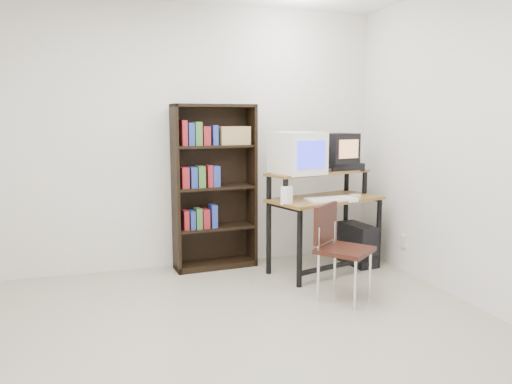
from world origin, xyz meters
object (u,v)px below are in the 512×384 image
object	(u,v)px
crt_monitor	(297,153)
crt_tv	(338,148)
school_chair	(338,242)
computer_desk	(324,203)
bookshelf	(214,184)
pc_tower	(357,244)

from	to	relation	value
crt_monitor	crt_tv	world-z (taller)	crt_monitor
school_chair	computer_desk	bearing A→B (deg)	34.32
computer_desk	crt_monitor	world-z (taller)	crt_monitor
computer_desk	bookshelf	bearing A→B (deg)	138.97
computer_desk	crt_tv	world-z (taller)	crt_tv
bookshelf	pc_tower	bearing A→B (deg)	-18.34
computer_desk	pc_tower	distance (m)	0.64
crt_monitor	bookshelf	world-z (taller)	bookshelf
computer_desk	school_chair	xyz separation A→B (m)	(-0.22, -0.74, -0.19)
pc_tower	school_chair	world-z (taller)	school_chair
pc_tower	bookshelf	size ratio (longest dim) A/B	0.28
computer_desk	pc_tower	bearing A→B (deg)	-4.89
computer_desk	school_chair	distance (m)	0.80
crt_tv	bookshelf	size ratio (longest dim) A/B	0.23
crt_monitor	school_chair	distance (m)	1.04
pc_tower	school_chair	bearing A→B (deg)	-134.90
pc_tower	bookshelf	bearing A→B (deg)	158.78
crt_tv	pc_tower	xyz separation A→B (m)	(0.20, -0.08, -0.99)
computer_desk	bookshelf	xyz separation A→B (m)	(-1.00, 0.45, 0.17)
bookshelf	school_chair	bearing A→B (deg)	-61.15
crt_monitor	bookshelf	xyz separation A→B (m)	(-0.73, 0.41, -0.32)
school_chair	bookshelf	world-z (taller)	bookshelf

